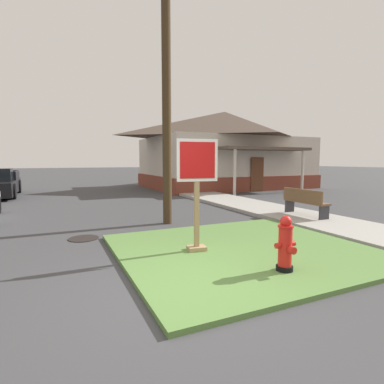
% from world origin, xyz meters
% --- Properties ---
extents(ground_plane, '(160.00, 160.00, 0.00)m').
position_xyz_m(ground_plane, '(0.00, 0.00, 0.00)').
color(ground_plane, '#3D3D3F').
extents(grass_corner_patch, '(4.95, 4.54, 0.08)m').
position_xyz_m(grass_corner_patch, '(1.91, 1.34, 0.04)').
color(grass_corner_patch, '#567F3D').
rests_on(grass_corner_patch, ground).
extents(sidewalk_strip, '(2.20, 14.11, 0.12)m').
position_xyz_m(sidewalk_strip, '(5.58, 4.87, 0.06)').
color(sidewalk_strip, '#9E9B93').
rests_on(sidewalk_strip, ground).
extents(fire_hydrant, '(0.38, 0.34, 0.91)m').
position_xyz_m(fire_hydrant, '(1.78, -0.04, 0.51)').
color(fire_hydrant, black).
rests_on(fire_hydrant, grass_corner_patch).
extents(stop_sign, '(0.81, 0.33, 2.20)m').
position_xyz_m(stop_sign, '(0.96, 1.56, 1.19)').
color(stop_sign, '#A3845B').
rests_on(stop_sign, grass_corner_patch).
extents(manhole_cover, '(0.70, 0.70, 0.02)m').
position_xyz_m(manhole_cover, '(-0.99, 3.78, 0.01)').
color(manhole_cover, black).
rests_on(manhole_cover, ground).
extents(street_bench, '(0.43, 1.64, 0.85)m').
position_xyz_m(street_bench, '(5.64, 3.40, 0.59)').
color(street_bench, brown).
rests_on(street_bench, sidewalk_strip).
extents(utility_pole, '(1.82, 0.26, 8.59)m').
position_xyz_m(utility_pole, '(1.46, 4.62, 4.55)').
color(utility_pole, '#42301E').
rests_on(utility_pole, ground).
extents(corner_house, '(11.09, 9.26, 5.27)m').
position_xyz_m(corner_house, '(9.55, 14.92, 2.70)').
color(corner_house, brown).
rests_on(corner_house, ground).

